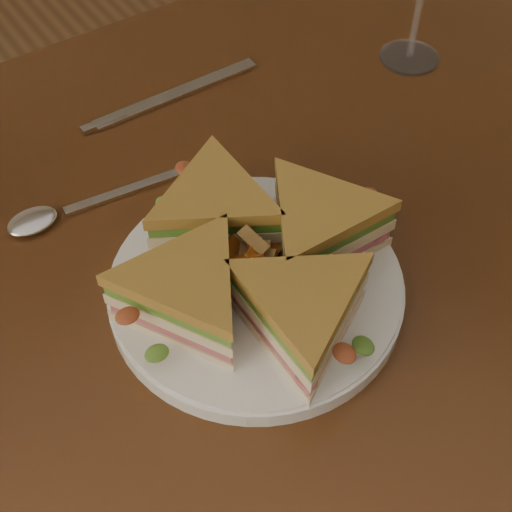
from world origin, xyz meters
The scene contains 6 objects.
table centered at (0.00, 0.00, 0.65)m, with size 1.20×0.80×0.75m.
plate centered at (-0.02, -0.04, 0.76)m, with size 0.25×0.25×0.02m, color white.
sandwich_wedges centered at (-0.02, -0.04, 0.80)m, with size 0.26×0.26×0.06m.
crisps_mound centered at (-0.02, -0.04, 0.79)m, with size 0.09×0.09×0.05m, color #B25516, non-canonical shape.
spoon centered at (-0.12, 0.14, 0.75)m, with size 0.18×0.04×0.01m.
knife centered at (0.05, 0.23, 0.75)m, with size 0.22×0.02×0.00m.
Camera 1 is at (-0.23, -0.34, 1.24)m, focal length 50.00 mm.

